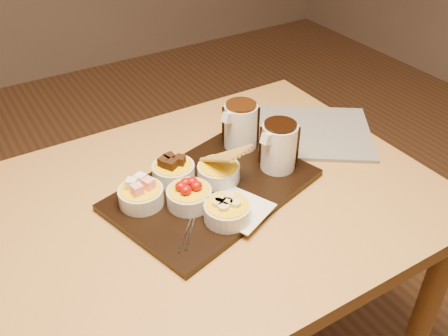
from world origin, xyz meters
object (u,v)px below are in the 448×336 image
dining_table (182,239)px  newspaper (308,132)px  pitcher_milk_chocolate (241,126)px  pitcher_dark_chocolate (279,147)px  bowl_strawberries (189,197)px  serving_board (213,190)px

dining_table → newspaper: newspaper is taller
pitcher_milk_chocolate → pitcher_dark_chocolate: bearing=-94.4°
bowl_strawberries → pitcher_milk_chocolate: (0.23, 0.14, 0.04)m
pitcher_milk_chocolate → newspaper: pitcher_milk_chocolate is taller
bowl_strawberries → newspaper: 0.45m
serving_board → bowl_strawberries: (-0.08, -0.03, 0.03)m
dining_table → serving_board: size_ratio=2.61×
bowl_strawberries → pitcher_dark_chocolate: (0.25, 0.01, 0.04)m
pitcher_dark_chocolate → pitcher_milk_chocolate: same height
pitcher_dark_chocolate → pitcher_milk_chocolate: size_ratio=1.00×
bowl_strawberries → pitcher_dark_chocolate: size_ratio=0.86×
serving_board → pitcher_milk_chocolate: 0.20m
dining_table → pitcher_milk_chocolate: 0.32m
serving_board → bowl_strawberries: bearing=-176.4°
dining_table → serving_board: serving_board is taller
dining_table → serving_board: bearing=2.7°
serving_board → pitcher_milk_chocolate: pitcher_milk_chocolate is taller
dining_table → pitcher_milk_chocolate: bearing=26.2°
dining_table → serving_board: 0.14m
pitcher_milk_chocolate → serving_board: bearing=-158.2°
newspaper → serving_board: bearing=-130.7°
dining_table → pitcher_dark_chocolate: size_ratio=10.33×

